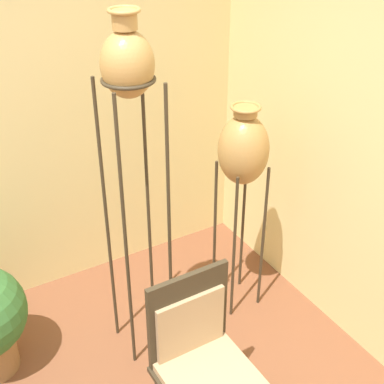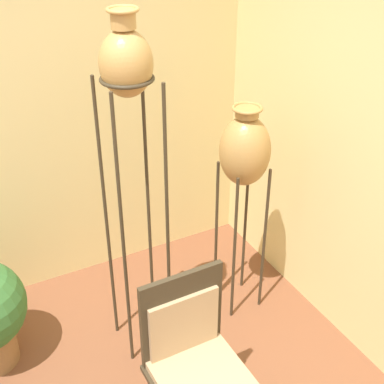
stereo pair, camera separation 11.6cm
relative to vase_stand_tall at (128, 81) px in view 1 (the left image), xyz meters
name	(u,v)px [view 1 (the left image)]	position (x,y,z in m)	size (l,w,h in m)	color
vase_stand_tall	(128,81)	(0.00, 0.00, 0.00)	(0.29, 0.29, 2.10)	#382D1E
vase_stand_medium	(243,152)	(0.73, 0.02, -0.58)	(0.31, 0.31, 1.48)	#382D1E
chair	(203,357)	(-0.03, -0.77, -1.19)	(0.47, 0.49, 0.99)	#382D1E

